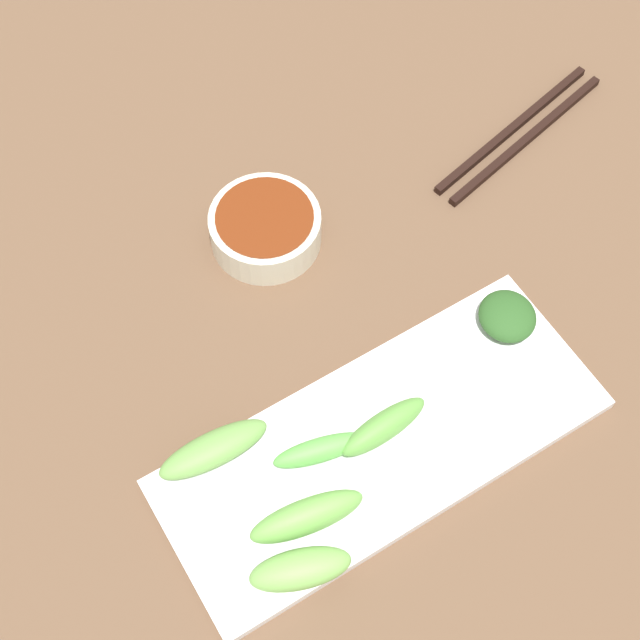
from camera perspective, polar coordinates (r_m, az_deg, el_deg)
tabletop at (r=0.84m, az=2.17°, el=-3.99°), size 2.10×2.10×0.02m
sauce_bowl at (r=0.89m, az=-3.34°, el=5.66°), size 0.11×0.11×0.04m
serving_plate at (r=0.80m, az=3.73°, el=-7.48°), size 0.15×0.38×0.01m
broccoli_leafy_0 at (r=0.85m, az=11.31°, el=0.23°), size 0.06×0.06×0.02m
broccoli_stalk_1 at (r=0.75m, az=-1.20°, el=-14.89°), size 0.06×0.09×0.02m
broccoli_stalk_2 at (r=0.75m, az=-0.81°, el=-11.84°), size 0.04×0.10×0.03m
broccoli_stalk_3 at (r=0.78m, az=-6.38°, el=-7.99°), size 0.04×0.10×0.02m
broccoli_stalk_4 at (r=0.78m, az=-0.02°, el=-7.90°), size 0.04×0.08×0.02m
broccoli_stalk_5 at (r=0.79m, az=3.89°, el=-6.47°), size 0.03×0.09×0.03m
chopsticks at (r=1.00m, az=12.03°, el=11.00°), size 0.08×0.23×0.01m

